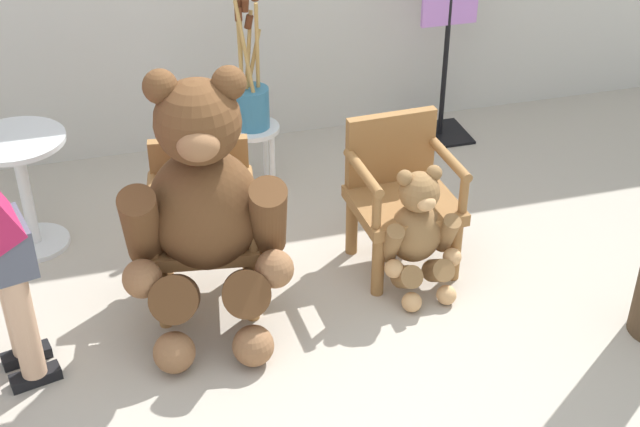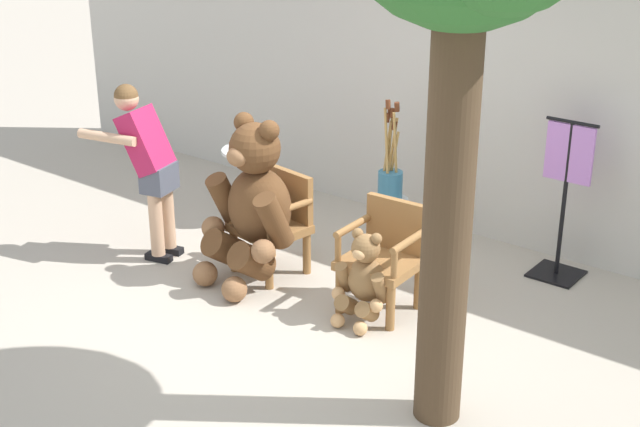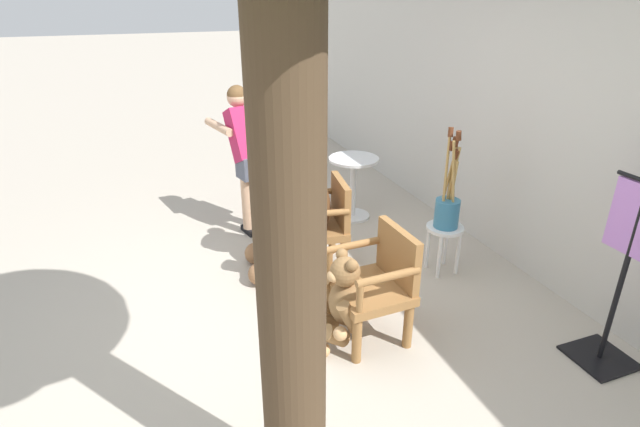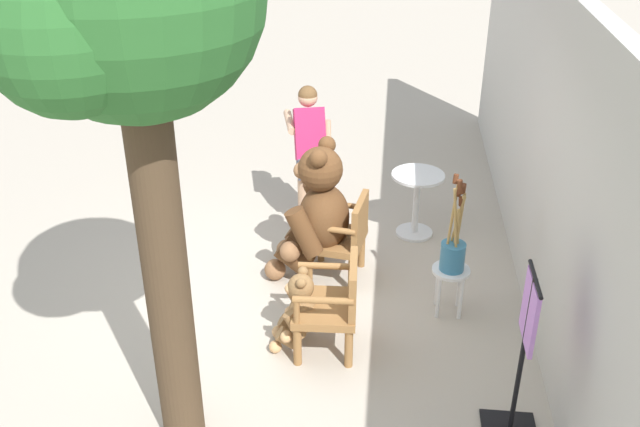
{
  "view_description": "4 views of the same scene",
  "coord_description": "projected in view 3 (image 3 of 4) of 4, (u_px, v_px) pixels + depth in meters",
  "views": [
    {
      "loc": [
        -1.04,
        -3.39,
        3.02
      ],
      "look_at": [
        -0.03,
        0.16,
        0.68
      ],
      "focal_mm": 50.0,
      "sensor_mm": 36.0,
      "label": 1
    },
    {
      "loc": [
        4.0,
        -4.65,
        3.35
      ],
      "look_at": [
        0.15,
        0.3,
        0.79
      ],
      "focal_mm": 50.0,
      "sensor_mm": 36.0,
      "label": 2
    },
    {
      "loc": [
        3.35,
        -0.91,
        2.43
      ],
      "look_at": [
        -0.35,
        0.49,
        0.65
      ],
      "focal_mm": 28.0,
      "sensor_mm": 36.0,
      "label": 3
    },
    {
      "loc": [
        5.36,
        0.99,
        3.91
      ],
      "look_at": [
        -0.26,
        0.4,
        0.85
      ],
      "focal_mm": 40.0,
      "sensor_mm": 36.0,
      "label": 4
    }
  ],
  "objects": [
    {
      "name": "back_wall",
      "position": [
        539.0,
        118.0,
        4.35
      ],
      "size": [
        10.0,
        0.16,
        2.8
      ],
      "primitive_type": "cube",
      "color": "beige",
      "rests_on": "ground"
    },
    {
      "name": "teddy_bear_small",
      "position": [
        342.0,
        301.0,
        3.62
      ],
      "size": [
        0.44,
        0.42,
        0.74
      ],
      "color": "olive",
      "rests_on": "ground"
    },
    {
      "name": "person_visitor",
      "position": [
        247.0,
        148.0,
        5.19
      ],
      "size": [
        0.74,
        0.6,
        1.54
      ],
      "color": "black",
      "rests_on": "ground"
    },
    {
      "name": "brush_bucket",
      "position": [
        448.0,
        205.0,
        4.44
      ],
      "size": [
        0.22,
        0.22,
        0.92
      ],
      "color": "teal",
      "rests_on": "white_stool"
    },
    {
      "name": "wooden_chair_left",
      "position": [
        323.0,
        222.0,
        4.62
      ],
      "size": [
        0.63,
        0.6,
        0.86
      ],
      "color": "olive",
      "rests_on": "ground"
    },
    {
      "name": "clothing_display_stand",
      "position": [
        624.0,
        272.0,
        3.3
      ],
      "size": [
        0.44,
        0.4,
        1.36
      ],
      "color": "black",
      "rests_on": "ground"
    },
    {
      "name": "teddy_bear_large",
      "position": [
        295.0,
        202.0,
        4.46
      ],
      "size": [
        0.87,
        0.85,
        1.41
      ],
      "color": "brown",
      "rests_on": "ground"
    },
    {
      "name": "round_side_table",
      "position": [
        353.0,
        181.0,
        5.64
      ],
      "size": [
        0.56,
        0.56,
        0.72
      ],
      "color": "silver",
      "rests_on": "ground"
    },
    {
      "name": "white_stool",
      "position": [
        444.0,
        237.0,
        4.57
      ],
      "size": [
        0.34,
        0.34,
        0.46
      ],
      "color": "white",
      "rests_on": "ground"
    },
    {
      "name": "ground_plane",
      "position": [
        280.0,
        309.0,
        4.15
      ],
      "size": [
        60.0,
        60.0,
        0.0
      ],
      "primitive_type": "plane",
      "color": "#B2A899"
    },
    {
      "name": "wooden_chair_right",
      "position": [
        377.0,
        282.0,
        3.67
      ],
      "size": [
        0.58,
        0.54,
        0.86
      ],
      "color": "olive",
      "rests_on": "ground"
    }
  ]
}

